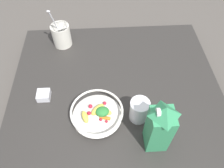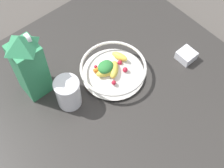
{
  "view_description": "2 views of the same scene",
  "coord_description": "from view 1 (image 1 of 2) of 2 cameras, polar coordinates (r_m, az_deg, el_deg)",
  "views": [
    {
      "loc": [
        0.6,
        -0.06,
        0.91
      ],
      "look_at": [
        -0.01,
        -0.02,
        0.12
      ],
      "focal_mm": 35.0,
      "sensor_mm": 36.0,
      "label": 1
    },
    {
      "loc": [
        -0.36,
        0.31,
        0.97
      ],
      "look_at": [
        0.06,
        -0.05,
        0.09
      ],
      "focal_mm": 50.0,
      "sensor_mm": 36.0,
      "label": 2
    }
  ],
  "objects": [
    {
      "name": "ground_plane",
      "position": [
        1.09,
        1.16,
        -4.33
      ],
      "size": [
        6.0,
        6.0,
        0.0
      ],
      "primitive_type": "plane",
      "color": "#4C4742"
    },
    {
      "name": "drinking_cup",
      "position": [
        0.94,
        7.1,
        -6.74
      ],
      "size": [
        0.08,
        0.08,
        0.11
      ],
      "color": "white",
      "rests_on": "countertop"
    },
    {
      "name": "milk_carton",
      "position": [
        0.83,
        12.32,
        -10.87
      ],
      "size": [
        0.09,
        0.09,
        0.27
      ],
      "color": "#338C59",
      "rests_on": "countertop"
    },
    {
      "name": "fruit_bowl",
      "position": [
        0.96,
        -3.91,
        -7.5
      ],
      "size": [
        0.23,
        0.23,
        0.08
      ],
      "color": "silver",
      "rests_on": "countertop"
    },
    {
      "name": "countertop",
      "position": [
        1.07,
        1.18,
        -3.63
      ],
      "size": [
        1.03,
        1.03,
        0.05
      ],
      "color": "#2D2B28",
      "rests_on": "ground_plane"
    },
    {
      "name": "spice_jar",
      "position": [
        1.08,
        -17.39,
        -2.86
      ],
      "size": [
        0.06,
        0.06,
        0.03
      ],
      "color": "silver",
      "rests_on": "countertop"
    },
    {
      "name": "yogurt_tub",
      "position": [
        1.28,
        -13.14,
        12.54
      ],
      "size": [
        0.12,
        0.1,
        0.26
      ],
      "color": "silver",
      "rests_on": "countertop"
    }
  ]
}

